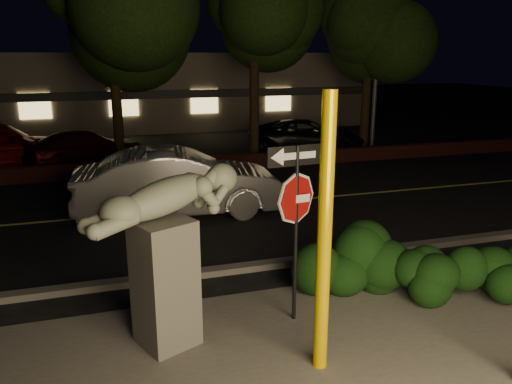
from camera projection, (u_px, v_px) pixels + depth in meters
ground at (205, 180)px, 16.10m from camera, size 90.00×90.00×0.00m
road at (227, 206)px, 13.33m from camera, size 80.00×8.00×0.01m
lane_marking at (227, 206)px, 13.33m from camera, size 80.00×0.12×0.00m
curb at (278, 263)px, 9.53m from camera, size 80.00×0.25×0.12m
brick_wall at (198, 164)px, 17.23m from camera, size 40.00×0.35×0.50m
parking_lot at (175, 144)px, 22.55m from camera, size 40.00×12.00×0.01m
building at (154, 88)px, 29.38m from camera, size 22.00×10.20×4.00m
tree_far_c at (254, 4)px, 17.87m from camera, size 4.80×4.80×7.84m
tree_far_d at (371, 15)px, 19.80m from camera, size 4.40×4.40×7.42m
yellow_pole_left at (324, 239)px, 6.02m from camera, size 0.18×0.18×3.55m
signpost at (296, 199)px, 7.13m from camera, size 0.91×0.14×2.70m
sculpture at (166, 242)px, 6.65m from camera, size 2.22×1.41×2.44m
hedge_center at (350, 260)px, 8.42m from camera, size 2.35×1.48×1.13m
hedge_right at (448, 268)px, 8.21m from camera, size 1.77×1.23×1.06m
streetlight at (375, 12)px, 19.37m from camera, size 1.39×0.41×9.24m
silver_sedan at (179, 183)px, 12.40m from camera, size 5.18×2.05×1.68m
parked_car_darkred at (87, 148)px, 18.09m from camera, size 4.71×3.39×1.27m
parked_car_dark at (306, 136)px, 20.65m from camera, size 5.23×3.94×1.32m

